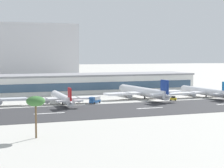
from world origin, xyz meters
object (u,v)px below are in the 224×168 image
Objects in this scene: airliner_navy_tail_gate_2 at (144,92)px; service_baggage_tug_0 at (173,98)px; terminal_building at (76,83)px; service_box_truck_1 at (95,100)px; distant_hotel_block at (0,52)px; airliner_red_tail_gate_1 at (63,98)px; palm_tree_1 at (36,102)px; airliner_blue_tail_gate_3 at (206,92)px.

airliner_navy_tail_gate_2 is 14.86× the size of service_baggage_tug_0.
terminal_building reaches higher than airliner_navy_tail_gate_2.
service_baggage_tug_0 is 0.56× the size of service_box_truck_1.
distant_hotel_block is 3.02× the size of airliner_red_tail_gate_1.
service_baggage_tug_0 is at bearing -61.44° from terminal_building.
terminal_building is at bearing -133.22° from service_box_truck_1.
distant_hotel_block is 179.26m from service_box_truck_1.
airliner_navy_tail_gate_2 reaches higher than service_baggage_tug_0.
palm_tree_1 is (-24.90, -70.53, 7.18)m from airliner_red_tail_gate_1.
airliner_red_tail_gate_1 is at bearing 94.86° from airliner_navy_tail_gate_2.
airliner_navy_tail_gate_2 is at bearing -65.12° from terminal_building.
airliner_blue_tail_gate_3 is at bearing -85.60° from airliner_red_tail_gate_1.
palm_tree_1 reaches higher than airliner_blue_tail_gate_3.
palm_tree_1 is at bearing -101.23° from service_baggage_tug_0.
service_box_truck_1 is at bearing -144.00° from service_baggage_tug_0.
airliner_red_tail_gate_1 reaches higher than service_baggage_tug_0.
airliner_red_tail_gate_1 is 3.64× the size of palm_tree_1.
service_box_truck_1 is at bearing 103.35° from airliner_navy_tail_gate_2.
airliner_blue_tail_gate_3 is (56.22, -53.27, -2.51)m from terminal_building.
distant_hotel_block is 194.07m from airliner_blue_tail_gate_3.
airliner_red_tail_gate_1 is at bearing 89.20° from airliner_blue_tail_gate_3.
distant_hotel_block is at bearing 14.09° from airliner_navy_tail_gate_2.
distant_hotel_block reaches higher than palm_tree_1.
service_box_truck_1 is (14.79, -2.32, -1.01)m from airliner_red_tail_gate_1.
distant_hotel_block reaches higher than airliner_blue_tail_gate_3.
distant_hotel_block is 245.10m from palm_tree_1.
terminal_building is 123.86m from distant_hotel_block.
distant_hotel_block is 191.22m from service_baggage_tug_0.
service_baggage_tug_0 is at bearing -142.79° from airliner_navy_tail_gate_2.
service_baggage_tug_0 is 0.30× the size of palm_tree_1.
terminal_building is 23.40× the size of service_box_truck_1.
terminal_building is 1.15× the size of distant_hotel_block.
service_box_truck_1 is at bearing 59.81° from palm_tree_1.
airliner_navy_tail_gate_2 reaches higher than service_box_truck_1.
airliner_blue_tail_gate_3 reaches higher than service_box_truck_1.
airliner_blue_tail_gate_3 is 63.67m from service_box_truck_1.
airliner_navy_tail_gate_2 is at bearing -71.74° from distant_hotel_block.
airliner_navy_tail_gate_2 is 104.37m from palm_tree_1.
distant_hotel_block is at bearing 149.23° from service_baggage_tug_0.
palm_tree_1 reaches higher than terminal_building.
distant_hotel_block reaches higher than airliner_navy_tail_gate_2.
distant_hotel_block is 20.26× the size of service_box_truck_1.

